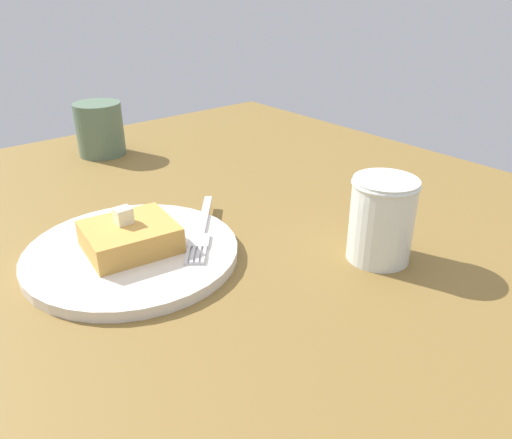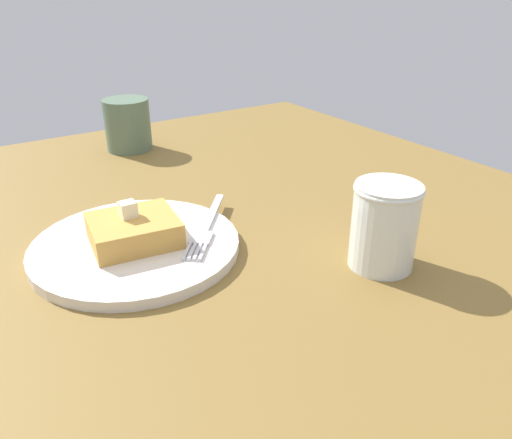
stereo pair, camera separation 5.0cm
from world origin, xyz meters
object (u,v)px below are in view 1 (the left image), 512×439
fork (201,231)px  plate (134,254)px  coffee_mug (99,129)px  syrup_jar (381,221)px

fork → plate: bearing=80.1°
coffee_mug → syrup_jar: bearing=-171.4°
plate → fork: 7.72cm
plate → coffee_mug: bearing=-19.5°
plate → syrup_jar: 25.63cm
fork → syrup_jar: bearing=-140.3°
fork → coffee_mug: size_ratio=1.28×
fork → coffee_mug: (35.56, -4.53, 2.89)cm
coffee_mug → plate: bearing=160.5°
syrup_jar → coffee_mug: 50.80cm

